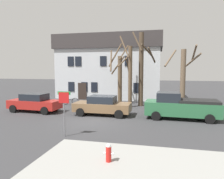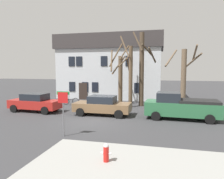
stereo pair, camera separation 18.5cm
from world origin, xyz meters
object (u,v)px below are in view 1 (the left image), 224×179
object	(u,v)px
fire_hydrant	(109,152)
bicycle_leaning	(70,101)
tree_bare_far	(141,68)
tree_bare_end	(183,76)
building_main	(111,67)
car_red_sedan	(35,103)
car_brown_sedan	(102,105)
tree_bare_mid	(129,74)
tree_bare_near	(119,77)
street_sign_pole	(64,105)
pickup_truck_green	(181,106)

from	to	relation	value
fire_hydrant	bicycle_leaning	xyz separation A→B (m)	(-7.40, 12.90, -0.13)
tree_bare_far	tree_bare_end	world-z (taller)	tree_bare_far
building_main	car_red_sedan	size ratio (longest dim) A/B	2.92
tree_bare_far	car_brown_sedan	bearing A→B (deg)	-118.57
car_red_sedan	fire_hydrant	xyz separation A→B (m)	(8.90, -8.63, -0.32)
tree_bare_mid	car_brown_sedan	distance (m)	5.12
car_red_sedan	fire_hydrant	size ratio (longest dim) A/B	6.39
tree_bare_near	car_brown_sedan	xyz separation A→B (m)	(-0.44, -5.31, -2.19)
tree_bare_far	bicycle_leaning	xyz separation A→B (m)	(-7.52, -0.88, -3.59)
tree_bare_near	fire_hydrant	bearing A→B (deg)	-81.04
building_main	bicycle_leaning	distance (m)	8.81
tree_bare_far	bicycle_leaning	world-z (taller)	tree_bare_far
fire_hydrant	street_sign_pole	world-z (taller)	street_sign_pole
car_red_sedan	tree_bare_far	bearing A→B (deg)	29.67
fire_hydrant	tree_bare_end	bearing A→B (deg)	72.77
fire_hydrant	street_sign_pole	bearing A→B (deg)	138.83
car_red_sedan	fire_hydrant	distance (m)	12.41
building_main	car_red_sedan	world-z (taller)	building_main
tree_bare_end	pickup_truck_green	bearing A→B (deg)	-97.27
fire_hydrant	street_sign_pole	distance (m)	4.50
car_brown_sedan	pickup_truck_green	world-z (taller)	pickup_truck_green
tree_bare_near	street_sign_pole	size ratio (longest dim) A/B	2.60
fire_hydrant	bicycle_leaning	bearing A→B (deg)	119.85
tree_bare_end	fire_hydrant	bearing A→B (deg)	-107.23
tree_bare_far	fire_hydrant	xyz separation A→B (m)	(-0.12, -13.78, -3.45)
tree_bare_mid	bicycle_leaning	distance (m)	7.07
street_sign_pole	bicycle_leaning	size ratio (longest dim) A/B	1.51
tree_bare_far	car_brown_sedan	world-z (taller)	tree_bare_far
building_main	car_brown_sedan	xyz separation A→B (m)	(2.00, -11.64, -3.38)
building_main	tree_bare_end	world-z (taller)	building_main
tree_bare_far	street_sign_pole	bearing A→B (deg)	-107.11
pickup_truck_green	tree_bare_near	bearing A→B (deg)	137.40
tree_bare_mid	car_brown_sedan	size ratio (longest dim) A/B	1.51
car_red_sedan	street_sign_pole	distance (m)	8.16
car_red_sedan	tree_bare_near	bearing A→B (deg)	38.71
building_main	fire_hydrant	xyz separation A→B (m)	(4.65, -20.34, -3.69)
building_main	pickup_truck_green	bearing A→B (deg)	-54.81
car_red_sedan	pickup_truck_green	distance (m)	12.47
bicycle_leaning	building_main	bearing A→B (deg)	69.70
fire_hydrant	building_main	bearing A→B (deg)	102.87
tree_bare_mid	fire_hydrant	distance (m)	13.17
tree_bare_far	fire_hydrant	world-z (taller)	tree_bare_far
tree_bare_far	car_red_sedan	distance (m)	10.85
building_main	tree_bare_far	bearing A→B (deg)	-53.98
building_main	tree_bare_near	distance (m)	6.89
tree_bare_end	street_sign_pole	bearing A→B (deg)	-124.95
car_red_sedan	bicycle_leaning	world-z (taller)	car_red_sedan
tree_bare_near	car_red_sedan	bearing A→B (deg)	-141.29
tree_bare_far	pickup_truck_green	distance (m)	6.82
street_sign_pole	bicycle_leaning	distance (m)	10.98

